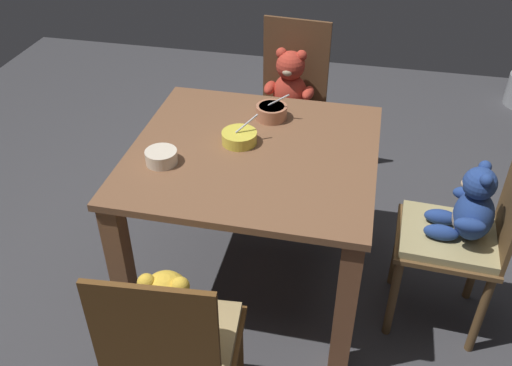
{
  "coord_description": "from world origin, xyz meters",
  "views": [
    {
      "loc": [
        0.42,
        -1.88,
        1.97
      ],
      "look_at": [
        0.0,
        0.05,
        0.52
      ],
      "focal_mm": 39.09,
      "sensor_mm": 36.0,
      "label": 1
    }
  ],
  "objects_px": {
    "dining_table": "(254,179)",
    "porridge_bowl_yellow_center": "(239,137)",
    "porridge_bowl_terracotta_far_center": "(272,112)",
    "teddy_chair_near_front": "(174,339)",
    "porridge_bowl_cream_near_left": "(161,157)",
    "teddy_chair_far_center": "(289,94)",
    "teddy_chair_near_right": "(464,225)"
  },
  "relations": [
    {
      "from": "dining_table",
      "to": "porridge_bowl_yellow_center",
      "type": "bearing_deg",
      "value": 148.17
    },
    {
      "from": "teddy_chair_near_right",
      "to": "porridge_bowl_cream_near_left",
      "type": "relative_size",
      "value": 7.18
    },
    {
      "from": "porridge_bowl_terracotta_far_center",
      "to": "teddy_chair_far_center",
      "type": "bearing_deg",
      "value": 90.96
    },
    {
      "from": "porridge_bowl_terracotta_far_center",
      "to": "dining_table",
      "type": "bearing_deg",
      "value": -94.49
    },
    {
      "from": "teddy_chair_far_center",
      "to": "teddy_chair_near_right",
      "type": "xyz_separation_m",
      "value": [
        0.86,
        -0.92,
        -0.02
      ]
    },
    {
      "from": "dining_table",
      "to": "porridge_bowl_cream_near_left",
      "type": "xyz_separation_m",
      "value": [
        -0.34,
        -0.17,
        0.18
      ]
    },
    {
      "from": "porridge_bowl_cream_near_left",
      "to": "teddy_chair_near_front",
      "type": "bearing_deg",
      "value": -68.45
    },
    {
      "from": "teddy_chair_far_center",
      "to": "teddy_chair_near_front",
      "type": "xyz_separation_m",
      "value": [
        -0.08,
        -1.7,
        -0.01
      ]
    },
    {
      "from": "teddy_chair_near_front",
      "to": "porridge_bowl_terracotta_far_center",
      "type": "distance_m",
      "value": 1.15
    },
    {
      "from": "dining_table",
      "to": "teddy_chair_near_front",
      "type": "distance_m",
      "value": 0.85
    },
    {
      "from": "teddy_chair_far_center",
      "to": "porridge_bowl_terracotta_far_center",
      "type": "bearing_deg",
      "value": 6.07
    },
    {
      "from": "teddy_chair_far_center",
      "to": "porridge_bowl_terracotta_far_center",
      "type": "distance_m",
      "value": 0.61
    },
    {
      "from": "dining_table",
      "to": "porridge_bowl_yellow_center",
      "type": "relative_size",
      "value": 6.81
    },
    {
      "from": "teddy_chair_near_front",
      "to": "porridge_bowl_terracotta_far_center",
      "type": "bearing_deg",
      "value": -9.39
    },
    {
      "from": "teddy_chair_near_right",
      "to": "porridge_bowl_cream_near_left",
      "type": "bearing_deg",
      "value": 7.78
    },
    {
      "from": "porridge_bowl_cream_near_left",
      "to": "porridge_bowl_yellow_center",
      "type": "bearing_deg",
      "value": 38.48
    },
    {
      "from": "dining_table",
      "to": "porridge_bowl_yellow_center",
      "type": "xyz_separation_m",
      "value": [
        -0.07,
        0.04,
        0.18
      ]
    },
    {
      "from": "teddy_chair_near_right",
      "to": "porridge_bowl_cream_near_left",
      "type": "distance_m",
      "value": 1.23
    },
    {
      "from": "teddy_chair_far_center",
      "to": "porridge_bowl_terracotta_far_center",
      "type": "height_order",
      "value": "teddy_chair_far_center"
    },
    {
      "from": "teddy_chair_near_right",
      "to": "porridge_bowl_terracotta_far_center",
      "type": "xyz_separation_m",
      "value": [
        -0.85,
        0.34,
        0.23
      ]
    },
    {
      "from": "teddy_chair_far_center",
      "to": "porridge_bowl_cream_near_left",
      "type": "relative_size",
      "value": 7.39
    },
    {
      "from": "dining_table",
      "to": "teddy_chair_far_center",
      "type": "distance_m",
      "value": 0.85
    },
    {
      "from": "dining_table",
      "to": "teddy_chair_near_front",
      "type": "bearing_deg",
      "value": -94.51
    },
    {
      "from": "teddy_chair_near_right",
      "to": "teddy_chair_far_center",
      "type": "bearing_deg",
      "value": -44.18
    },
    {
      "from": "porridge_bowl_terracotta_far_center",
      "to": "teddy_chair_near_front",
      "type": "bearing_deg",
      "value": -94.5
    },
    {
      "from": "teddy_chair_far_center",
      "to": "teddy_chair_near_front",
      "type": "bearing_deg",
      "value": 2.46
    },
    {
      "from": "teddy_chair_far_center",
      "to": "teddy_chair_near_front",
      "type": "distance_m",
      "value": 1.7
    },
    {
      "from": "porridge_bowl_cream_near_left",
      "to": "porridge_bowl_yellow_center",
      "type": "relative_size",
      "value": 0.86
    },
    {
      "from": "teddy_chair_near_front",
      "to": "porridge_bowl_yellow_center",
      "type": "xyz_separation_m",
      "value": [
        -0.0,
        0.89,
        0.2
      ]
    },
    {
      "from": "teddy_chair_near_right",
      "to": "porridge_bowl_terracotta_far_center",
      "type": "distance_m",
      "value": 0.94
    },
    {
      "from": "dining_table",
      "to": "porridge_bowl_terracotta_far_center",
      "type": "relative_size",
      "value": 6.76
    },
    {
      "from": "teddy_chair_far_center",
      "to": "porridge_bowl_cream_near_left",
      "type": "bearing_deg",
      "value": -13.65
    }
  ]
}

